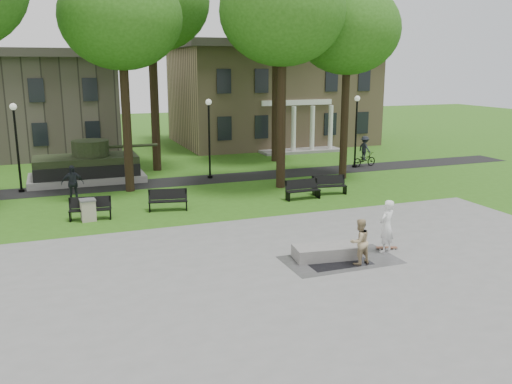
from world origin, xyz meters
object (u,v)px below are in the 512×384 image
Objects in this scene: friend_watching at (359,242)px; trash_bin at (88,210)px; cyclist at (364,154)px; skateboarder at (387,226)px; concrete_block at (325,252)px; park_bench_0 at (90,208)px.

trash_bin is (-8.26, 8.85, -0.33)m from friend_watching.
skateboarder is at bearing 141.77° from cyclist.
concrete_block is 1.19× the size of park_bench_0.
concrete_block is 1.07× the size of cyclist.
skateboarder is 0.94× the size of cyclist.
cyclist reaches higher than park_bench_0.
cyclist is 19.58m from trash_bin.
friend_watching is at bearing -46.98° from trash_bin.
friend_watching is at bearing 138.71° from cyclist.
cyclist reaches higher than concrete_block.
concrete_block is 10.96m from park_bench_0.
skateboarder is 1.05× the size of park_bench_0.
trash_bin is at bearing -57.62° from friend_watching.
park_bench_0 is 0.20m from trash_bin.
concrete_block is 1.39× the size of friend_watching.
park_bench_0 is (-9.71, 8.30, -0.47)m from skateboarder.
concrete_block is at bearing 135.08° from cyclist.
concrete_block is 1.34m from friend_watching.
cyclist is at bearing 28.45° from park_bench_0.
cyclist is (10.82, 14.98, 0.60)m from concrete_block.
friend_watching is (0.81, -0.90, 0.57)m from concrete_block.
skateboarder is 1.22× the size of friend_watching.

